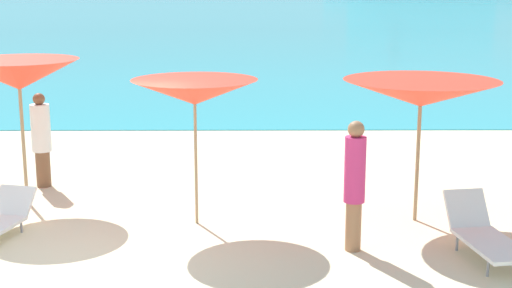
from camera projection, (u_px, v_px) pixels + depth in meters
The scene contains 7 objects.
ground_plane at pixel (168, 125), 19.58m from camera, with size 50.00×100.00×0.30m, color beige.
umbrella_3 at pixel (19, 75), 11.86m from camera, with size 1.98×1.98×2.36m.
umbrella_4 at pixel (195, 92), 10.83m from camera, with size 1.98×1.98×2.18m.
umbrella_5 at pixel (421, 93), 10.98m from camera, with size 2.41×2.41×2.16m.
lounge_chair_5 at pixel (485, 234), 9.84m from camera, with size 0.84×1.72×0.73m.
beachgoer_1 at pixel (41, 138), 13.08m from camera, with size 0.34×0.34×1.67m.
beachgoer_3 at pixel (355, 181), 9.94m from camera, with size 0.29×0.29×1.79m.
Camera 1 is at (2.18, -9.24, 3.60)m, focal length 52.38 mm.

